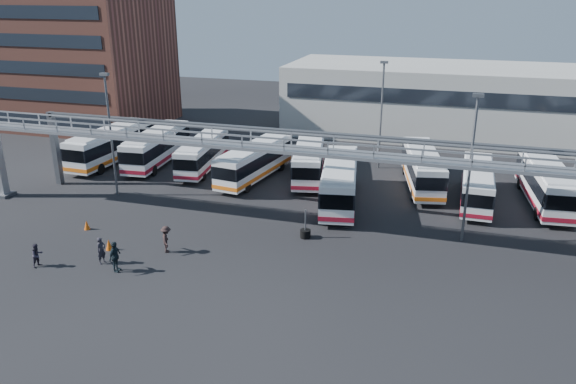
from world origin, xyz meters
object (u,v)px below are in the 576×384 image
(light_pole_mid, at_px, (471,162))
(bus_8, at_px, (546,182))
(bus_7, at_px, (477,183))
(cone_right, at_px, (109,245))
(bus_5, at_px, (340,181))
(bus_0, at_px, (111,144))
(pedestrian_a, at_px, (101,250))
(bus_2, at_px, (203,153))
(bus_4, at_px, (309,159))
(light_pole_back, at_px, (381,110))
(bus_6, at_px, (422,167))
(cone_left, at_px, (87,225))
(bus_1, at_px, (157,146))
(light_pole_left, at_px, (110,129))
(pedestrian_b, at_px, (37,255))
(pedestrian_d, at_px, (115,257))
(bus_3, at_px, (254,161))
(pedestrian_c, at_px, (166,239))
(tire_stack, at_px, (305,233))

(light_pole_mid, xyz_separation_m, bus_8, (6.16, 9.18, -3.85))
(bus_7, xyz_separation_m, cone_right, (-23.47, -16.26, -1.31))
(bus_5, relative_size, bus_8, 1.02)
(bus_0, distance_m, pedestrian_a, 22.63)
(bus_2, relative_size, bus_4, 0.94)
(bus_2, height_order, bus_7, bus_7)
(light_pole_back, relative_size, bus_5, 0.88)
(bus_6, xyz_separation_m, cone_left, (-22.44, -16.53, -1.47))
(bus_5, distance_m, bus_6, 8.52)
(light_pole_mid, distance_m, bus_1, 31.00)
(cone_right, bearing_deg, light_pole_left, 120.19)
(pedestrian_b, distance_m, pedestrian_d, 5.14)
(bus_2, distance_m, cone_left, 15.72)
(light_pole_back, relative_size, pedestrian_b, 6.66)
(bus_2, xyz_separation_m, bus_3, (5.74, -1.37, 0.09))
(bus_7, relative_size, pedestrian_a, 5.69)
(bus_0, relative_size, pedestrian_c, 6.26)
(pedestrian_d, bearing_deg, bus_8, -55.95)
(bus_5, height_order, pedestrian_a, bus_5)
(bus_7, bearing_deg, bus_6, 149.26)
(bus_0, height_order, cone_left, bus_0)
(bus_5, distance_m, bus_7, 11.09)
(pedestrian_a, bearing_deg, light_pole_mid, -52.24)
(light_pole_mid, height_order, bus_6, light_pole_mid)
(light_pole_mid, xyz_separation_m, light_pole_back, (-8.00, 15.00, 0.00))
(bus_7, height_order, tire_stack, bus_7)
(bus_0, xyz_separation_m, cone_right, (11.16, -17.44, -1.54))
(bus_5, relative_size, pedestrian_c, 6.32)
(pedestrian_d, bearing_deg, bus_4, -20.62)
(bus_4, distance_m, cone_right, 20.64)
(light_pole_left, relative_size, light_pole_back, 1.00)
(light_pole_left, height_order, bus_0, light_pole_left)
(bus_0, relative_size, bus_3, 1.06)
(pedestrian_d, bearing_deg, bus_2, 7.12)
(light_pole_back, distance_m, bus_7, 12.12)
(light_pole_mid, bearing_deg, cone_left, -167.15)
(bus_0, bearing_deg, bus_7, 0.18)
(bus_7, distance_m, tire_stack, 15.61)
(bus_4, xyz_separation_m, cone_right, (-8.85, -18.60, -1.40))
(cone_left, bearing_deg, bus_5, 32.85)
(bus_8, bearing_deg, light_pole_back, 152.07)
(bus_8, relative_size, cone_left, 16.53)
(pedestrian_a, xyz_separation_m, pedestrian_b, (-3.59, -1.55, -0.11))
(bus_1, xyz_separation_m, cone_right, (6.58, -18.29, -1.48))
(light_pole_left, xyz_separation_m, bus_3, (9.70, 7.23, -3.95))
(pedestrian_c, bearing_deg, cone_left, 49.62)
(light_pole_back, relative_size, pedestrian_a, 5.79)
(bus_3, height_order, pedestrian_d, bus_3)
(bus_4, bearing_deg, bus_0, 171.73)
(pedestrian_d, distance_m, cone_right, 3.37)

